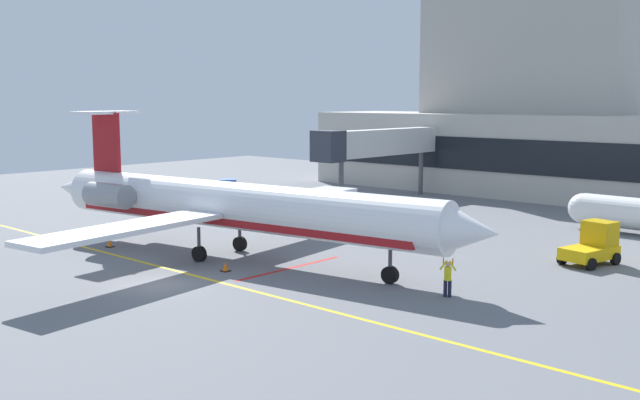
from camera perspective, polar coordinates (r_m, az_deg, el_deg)
The scene contains 13 objects.
ground at distance 38.59m, azimuth -12.33°, elevation -6.47°, with size 120.00×120.00×0.11m.
terminal_building at distance 73.64m, azimuth 18.70°, elevation 5.46°, with size 57.85×11.53×20.30m.
jet_bridge_west at distance 67.04m, azimuth 4.30°, elevation 4.37°, with size 2.40×16.22×6.71m.
regional_jet at distance 43.58m, azimuth -7.01°, elevation -0.44°, with size 32.64×26.47×8.56m.
baggage_tug at distance 52.82m, azimuth 2.48°, elevation -1.28°, with size 3.74×2.15×2.20m.
pushback_tractor at distance 69.08m, azimuth -7.14°, elevation 0.79°, with size 4.11×3.95×2.02m.
belt_loader at distance 44.83m, azimuth 20.43°, elevation -3.31°, with size 2.71×3.66×2.43m.
fuel_tank at distance 55.57m, azimuth 22.73°, elevation -0.96°, with size 8.58×2.47×2.58m.
marshaller at distance 35.65m, azimuth 9.87°, elevation -5.92°, with size 0.79×0.42×1.89m.
safety_cone_alpha at distance 40.72m, azimuth -7.34°, elevation -5.16°, with size 0.47×0.47×0.55m.
safety_cone_bravo at distance 48.76m, azimuth -15.99°, elevation -3.24°, with size 0.47×0.47×0.55m.
safety_cone_charlie at distance 51.07m, azimuth -17.24°, elevation -2.79°, with size 0.47×0.47×0.55m.
safety_cone_delta at distance 47.82m, azimuth 6.43°, elevation -3.19°, with size 0.47×0.47×0.55m.
Camera 1 is at (30.70, -21.39, 9.40)m, focal length 41.28 mm.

